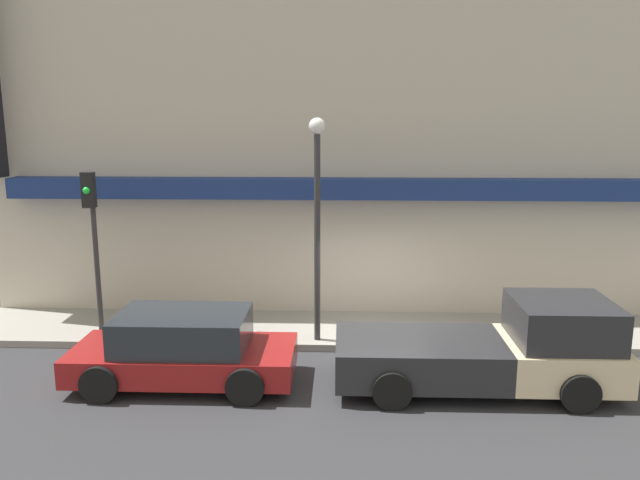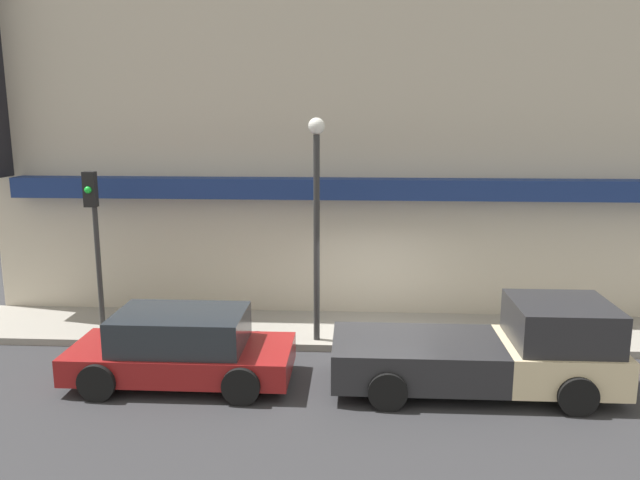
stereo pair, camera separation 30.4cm
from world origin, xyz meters
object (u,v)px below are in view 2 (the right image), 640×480
object	(u,v)px
parked_car	(182,348)
fire_hydrant	(204,315)
pickup_truck	(493,351)
street_lamp	(317,202)
traffic_light	(94,223)

from	to	relation	value
parked_car	fire_hydrant	distance (m)	2.61
parked_car	pickup_truck	bearing A→B (deg)	1.64
parked_car	fire_hydrant	bearing A→B (deg)	95.70
parked_car	street_lamp	world-z (taller)	street_lamp
traffic_light	pickup_truck	bearing A→B (deg)	-15.15
pickup_truck	fire_hydrant	distance (m)	6.78
pickup_truck	fire_hydrant	bearing A→B (deg)	158.81
parked_car	fire_hydrant	xyz separation A→B (m)	(-0.18, 2.59, -0.19)
parked_car	street_lamp	bearing A→B (deg)	40.74
pickup_truck	traffic_light	xyz separation A→B (m)	(-8.68, 2.35, 1.99)
parked_car	traffic_light	distance (m)	4.07
fire_hydrant	traffic_light	size ratio (longest dim) A/B	0.19
fire_hydrant	street_lamp	xyz separation A→B (m)	(2.73, -0.52, 2.81)
pickup_truck	fire_hydrant	size ratio (longest dim) A/B	7.48
street_lamp	parked_car	bearing A→B (deg)	-140.89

